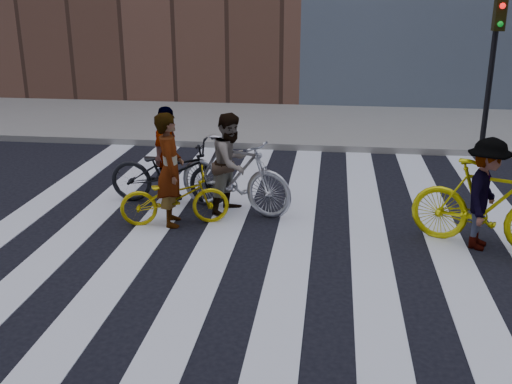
% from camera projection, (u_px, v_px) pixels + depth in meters
% --- Properties ---
extents(ground, '(100.00, 100.00, 0.00)m').
position_uv_depth(ground, '(258.00, 235.00, 8.99)').
color(ground, black).
rests_on(ground, ground).
extents(sidewalk_far, '(100.00, 5.00, 0.15)m').
position_uv_depth(sidewalk_far, '(293.00, 124.00, 16.01)').
color(sidewalk_far, gray).
rests_on(sidewalk_far, ground).
extents(zebra_crosswalk, '(8.25, 10.00, 0.01)m').
position_uv_depth(zebra_crosswalk, '(258.00, 234.00, 8.99)').
color(zebra_crosswalk, white).
rests_on(zebra_crosswalk, ground).
extents(traffic_signal, '(0.22, 0.42, 3.33)m').
position_uv_depth(traffic_signal, '(494.00, 50.00, 12.72)').
color(traffic_signal, black).
rests_on(traffic_signal, ground).
extents(bike_yellow_left, '(1.77, 0.99, 0.88)m').
position_uv_depth(bike_yellow_left, '(175.00, 197.00, 9.27)').
color(bike_yellow_left, gold).
rests_on(bike_yellow_left, ground).
extents(bike_silver_mid, '(2.16, 1.35, 1.26)m').
position_uv_depth(bike_silver_mid, '(234.00, 175.00, 9.75)').
color(bike_silver_mid, '#AAACB4').
rests_on(bike_silver_mid, ground).
extents(bike_yellow_right, '(2.17, 1.33, 1.26)m').
position_uv_depth(bike_yellow_right, '(488.00, 206.00, 8.36)').
color(bike_yellow_right, yellow).
rests_on(bike_yellow_right, ground).
extents(bike_dark_rear, '(2.12, 0.77, 1.11)m').
position_uv_depth(bike_dark_rear, '(170.00, 172.00, 10.19)').
color(bike_dark_rear, black).
rests_on(bike_dark_rear, ground).
extents(rider_left, '(0.58, 0.73, 1.77)m').
position_uv_depth(rider_left, '(170.00, 170.00, 9.14)').
color(rider_left, slate).
rests_on(rider_left, ground).
extents(rider_mid, '(0.88, 0.98, 1.65)m').
position_uv_depth(rider_mid, '(231.00, 163.00, 9.70)').
color(rider_mid, slate).
rests_on(rider_mid, ground).
extents(rider_right, '(0.93, 1.18, 1.60)m').
position_uv_depth(rider_right, '(485.00, 194.00, 8.32)').
color(rider_right, slate).
rests_on(rider_right, ground).
extents(rider_rear, '(0.42, 0.99, 1.67)m').
position_uv_depth(rider_rear, '(167.00, 156.00, 10.10)').
color(rider_rear, slate).
rests_on(rider_rear, ground).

